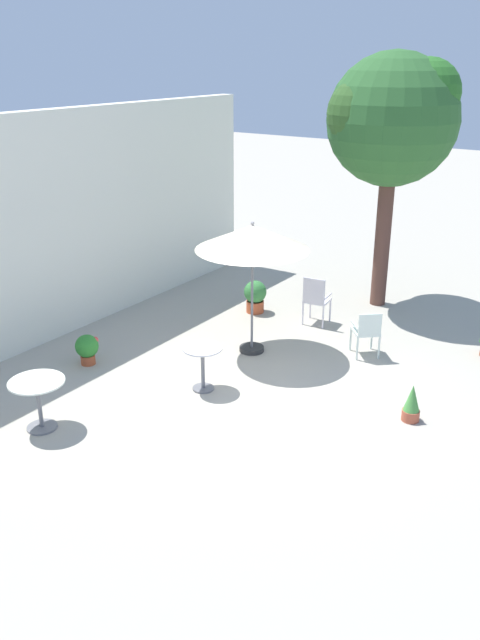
# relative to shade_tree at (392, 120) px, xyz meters

# --- Properties ---
(ground_plane) EXTENTS (60.00, 60.00, 0.00)m
(ground_plane) POSITION_rel_shade_tree_xyz_m (-4.63, -0.19, -3.76)
(ground_plane) COLOR #ABA393
(villa_facade) EXTENTS (10.72, 0.30, 4.06)m
(villa_facade) POSITION_rel_shade_tree_xyz_m (-4.63, 4.36, -1.72)
(villa_facade) COLOR white
(villa_facade) RESTS_ON ground
(shade_tree) EXTENTS (2.66, 2.53, 5.03)m
(shade_tree) POSITION_rel_shade_tree_xyz_m (0.00, 0.00, 0.00)
(shade_tree) COLOR brown
(shade_tree) RESTS_ON ground
(patio_umbrella_0) EXTENTS (1.95, 1.95, 2.36)m
(patio_umbrella_0) POSITION_rel_shade_tree_xyz_m (-3.56, 0.87, -1.69)
(patio_umbrella_0) COLOR #2D2D2D
(patio_umbrella_0) RESTS_ON ground
(cafe_table_0) EXTENTS (0.78, 0.78, 0.75)m
(cafe_table_0) POSITION_rel_shade_tree_xyz_m (-7.43, 1.90, -3.23)
(cafe_table_0) COLOR white
(cafe_table_0) RESTS_ON ground
(cafe_table_1) EXTENTS (0.62, 0.62, 0.73)m
(cafe_table_1) POSITION_rel_shade_tree_xyz_m (-5.21, 0.71, -3.26)
(cafe_table_1) COLOR silver
(cafe_table_1) RESTS_ON ground
(patio_chair_0) EXTENTS (0.62, 0.61, 0.85)m
(patio_chair_0) POSITION_rel_shade_tree_xyz_m (-2.63, -0.91, -3.26)
(patio_chair_0) COLOR silver
(patio_chair_0) RESTS_ON ground
(patio_chair_1) EXTENTS (0.48, 0.50, 0.98)m
(patio_chair_1) POSITION_rel_shade_tree_xyz_m (-1.83, 0.53, -3.19)
(patio_chair_1) COLOR silver
(patio_chair_1) RESTS_ON ground
(potted_plant_0) EXTENTS (0.40, 0.40, 0.53)m
(potted_plant_0) POSITION_rel_shade_tree_xyz_m (-5.58, 2.90, -3.46)
(potted_plant_0) COLOR #AB4C2C
(potted_plant_0) RESTS_ON ground
(potted_plant_1) EXTENTS (0.26, 0.26, 0.57)m
(potted_plant_1) POSITION_rel_shade_tree_xyz_m (-4.29, -2.35, -3.49)
(potted_plant_1) COLOR #B2533A
(potted_plant_1) RESTS_ON ground
(potted_plant_3) EXTENTS (0.46, 0.46, 0.67)m
(potted_plant_3) POSITION_rel_shade_tree_xyz_m (-1.92, 1.86, -3.40)
(potted_plant_3) COLOR #BE522F
(potted_plant_3) RESTS_ON ground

